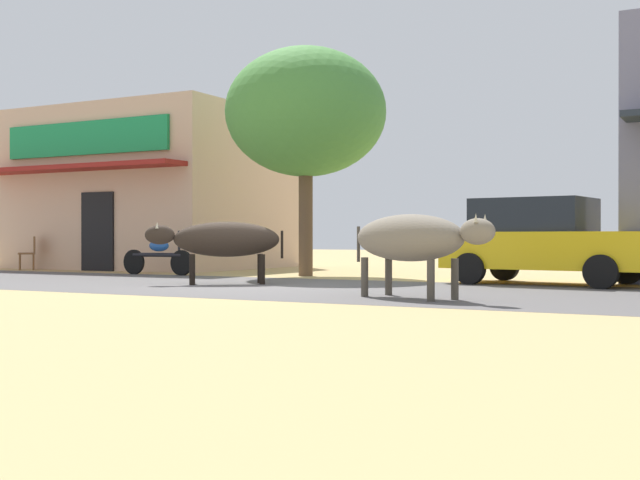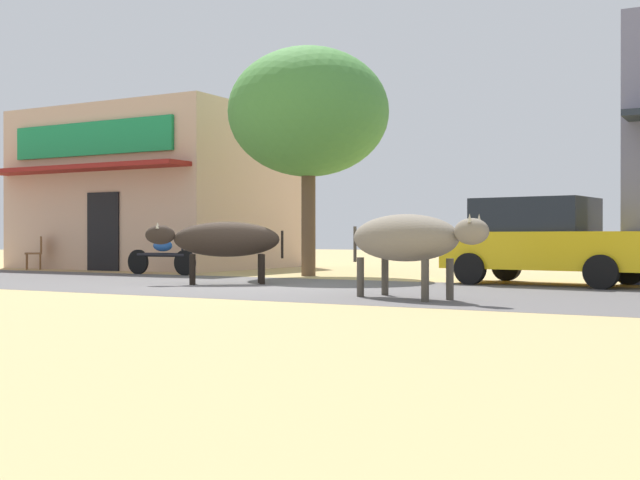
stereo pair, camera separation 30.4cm
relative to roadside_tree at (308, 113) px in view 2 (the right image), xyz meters
The scene contains 9 objects.
ground 5.54m from the roadside_tree, 74.45° to the right, with size 80.00×80.00×0.00m, color tan.
asphalt_road 5.54m from the roadside_tree, 74.45° to the right, with size 72.00×5.67×0.00m, color #585554.
storefront_left_cafe 7.36m from the roadside_tree, 158.21° to the left, with size 7.01×6.40×4.56m.
roadside_tree is the anchor object (origin of this frame).
parked_hatchback_car 6.39m from the roadside_tree, ahead, with size 3.95×2.26×1.64m.
parked_motorcycle 4.85m from the roadside_tree, 160.52° to the right, with size 2.03×0.24×1.05m.
cow_near_brown 4.67m from the roadside_tree, 87.01° to the right, with size 2.32×1.90×1.19m.
cow_far_dark 7.71m from the roadside_tree, 48.64° to the right, with size 2.55×1.40×1.24m.
cafe_chair_near_tree 9.03m from the roadside_tree, behind, with size 0.62×0.62×0.92m.
Camera 2 is at (8.29, -12.52, 0.90)m, focal length 45.96 mm.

